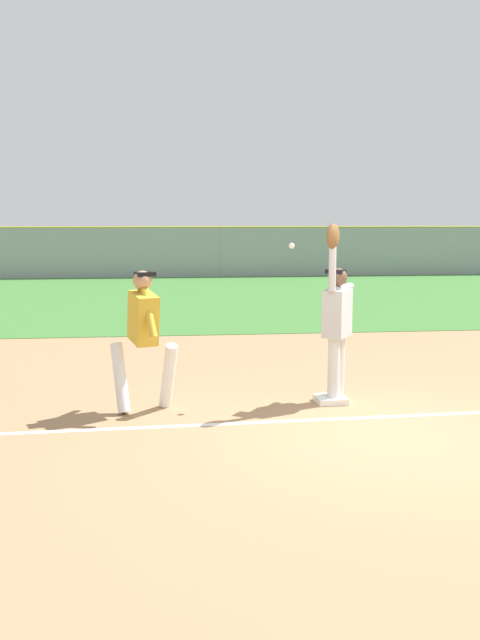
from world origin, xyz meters
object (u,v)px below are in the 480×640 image
(parked_car_black, at_px, (225,257))
(fielder, at_px, (337,316))
(first_base, at_px, (331,399))
(baseball, at_px, (292,246))
(parked_car_green, at_px, (346,256))
(runner, at_px, (144,331))
(parked_car_red, at_px, (93,258))

(parked_car_black, bearing_deg, fielder, -92.42)
(first_base, height_order, baseball, baseball)
(baseball, bearing_deg, parked_car_black, 86.97)
(parked_car_green, bearing_deg, parked_car_black, 179.41)
(first_base, height_order, parked_car_green, parked_car_green)
(runner, distance_m, parked_car_green, 24.89)
(baseball, bearing_deg, first_base, -26.62)
(fielder, height_order, parked_car_black, fielder)
(runner, distance_m, baseball, 2.15)
(parked_car_red, distance_m, parked_car_black, 5.90)
(fielder, bearing_deg, baseball, 11.90)
(first_base, distance_m, fielder, 1.08)
(first_base, bearing_deg, runner, -177.07)
(first_base, relative_size, fielder, 0.17)
(fielder, bearing_deg, parked_car_black, -58.45)
(fielder, relative_size, parked_car_red, 0.51)
(runner, height_order, parked_car_green, runner)
(first_base, xyz_separation_m, baseball, (-0.48, 0.24, 1.95))
(fielder, relative_size, parked_car_black, 0.52)
(parked_car_black, bearing_deg, parked_car_green, 1.76)
(baseball, distance_m, parked_car_green, 23.98)
(first_base, relative_size, parked_car_black, 0.09)
(parked_car_green, bearing_deg, parked_car_red, -179.00)
(first_base, distance_m, parked_car_red, 22.92)
(runner, distance_m, parked_car_black, 23.24)
(baseball, bearing_deg, parked_car_red, 101.94)
(parked_car_red, xyz_separation_m, parked_car_green, (11.59, 0.84, 0.00))
(fielder, relative_size, parked_car_green, 0.51)
(runner, height_order, parked_car_red, runner)
(parked_car_red, height_order, parked_car_green, same)
(first_base, distance_m, baseball, 2.03)
(baseball, bearing_deg, fielder, -21.28)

